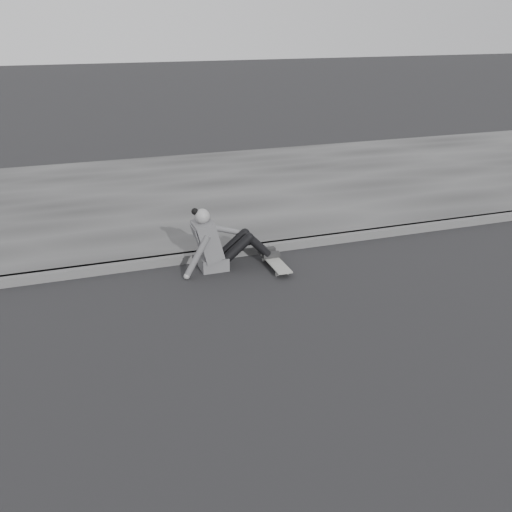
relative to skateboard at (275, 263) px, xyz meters
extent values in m
plane|color=black|center=(-0.46, -1.99, -0.07)|extent=(80.00, 80.00, 0.00)
cube|color=#4A4A4A|center=(-0.46, 0.59, -0.01)|extent=(24.00, 0.16, 0.12)
cube|color=#363636|center=(-0.46, 3.61, -0.01)|extent=(24.00, 6.00, 0.12)
cylinder|color=gray|center=(-0.08, -0.26, -0.04)|extent=(0.03, 0.05, 0.05)
cylinder|color=gray|center=(0.07, -0.26, -0.04)|extent=(0.03, 0.05, 0.05)
cylinder|color=gray|center=(-0.08, 0.26, -0.04)|extent=(0.03, 0.05, 0.05)
cylinder|color=gray|center=(0.07, 0.26, -0.04)|extent=(0.03, 0.05, 0.05)
cube|color=#313133|center=(0.00, -0.26, -0.02)|extent=(0.16, 0.04, 0.03)
cube|color=#313133|center=(0.00, 0.26, -0.02)|extent=(0.16, 0.04, 0.03)
cube|color=slate|center=(0.00, 0.00, 0.01)|extent=(0.20, 0.78, 0.02)
cube|color=#4C4C4F|center=(-0.80, 0.25, 0.02)|extent=(0.36, 0.34, 0.18)
cube|color=#4C4C4F|center=(-0.87, 0.25, 0.36)|extent=(0.37, 0.40, 0.57)
cube|color=#4C4C4F|center=(-1.00, 0.25, 0.48)|extent=(0.14, 0.30, 0.20)
cylinder|color=gray|center=(-0.92, 0.25, 0.60)|extent=(0.09, 0.09, 0.08)
sphere|color=gray|center=(-0.93, 0.25, 0.69)|extent=(0.20, 0.20, 0.20)
sphere|color=black|center=(-1.02, 0.27, 0.76)|extent=(0.09, 0.09, 0.09)
cylinder|color=black|center=(-0.49, 0.16, 0.21)|extent=(0.43, 0.13, 0.39)
cylinder|color=black|center=(-0.49, 0.34, 0.21)|extent=(0.43, 0.13, 0.39)
cylinder|color=black|center=(-0.19, 0.16, 0.21)|extent=(0.35, 0.11, 0.36)
cylinder|color=black|center=(-0.19, 0.34, 0.21)|extent=(0.35, 0.11, 0.36)
sphere|color=black|center=(-0.32, 0.16, 0.35)|extent=(0.13, 0.13, 0.13)
sphere|color=black|center=(-0.32, 0.34, 0.35)|extent=(0.13, 0.13, 0.13)
cube|color=black|center=(0.00, 0.16, 0.05)|extent=(0.24, 0.08, 0.07)
cube|color=black|center=(0.00, 0.34, 0.05)|extent=(0.24, 0.08, 0.07)
cylinder|color=#4C4C4F|center=(-1.07, 0.04, 0.22)|extent=(0.38, 0.08, 0.58)
sphere|color=gray|center=(-1.22, 0.03, -0.03)|extent=(0.08, 0.08, 0.08)
cylinder|color=#4C4C4F|center=(-0.63, 0.41, 0.42)|extent=(0.48, 0.08, 0.21)
camera|label=1|loc=(-2.55, -6.61, 3.09)|focal=40.00mm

